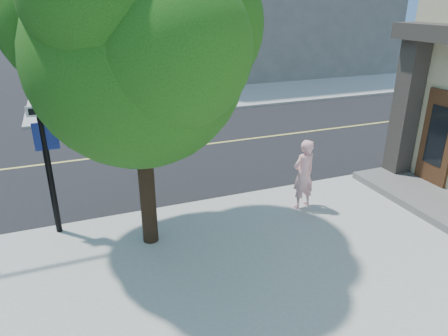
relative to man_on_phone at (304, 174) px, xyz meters
name	(u,v)px	position (x,y,z in m)	size (l,w,h in m)	color
ground	(45,232)	(-6.06, 1.23, -1.00)	(140.00, 140.00, 0.00)	black
road_ew	(47,164)	(-6.06, 5.73, -1.00)	(140.00, 9.00, 0.01)	black
sidewalk_ne	(233,66)	(7.44, 22.73, -0.94)	(29.00, 25.00, 0.12)	#AAA9A5
man_on_phone	(304,174)	(0.00, 0.00, 0.00)	(0.64, 0.42, 1.77)	#FBAFB1
street_tree	(141,32)	(-3.76, -0.18, 3.43)	(5.04, 4.58, 6.69)	black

